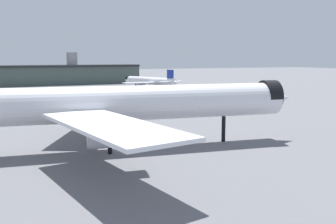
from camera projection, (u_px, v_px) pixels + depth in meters
The scene contains 3 objects.
ground at pixel (127, 148), 68.79m from camera, with size 900.00×900.00×0.00m, color slate.
airliner_near_gate at pixel (121, 104), 67.30m from camera, with size 69.69×63.23×18.48m.
airliner_far_taxiway at pixel (150, 81), 191.05m from camera, with size 33.84×37.81×10.67m.
Camera 1 is at (-19.71, -64.60, 16.48)m, focal length 39.99 mm.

